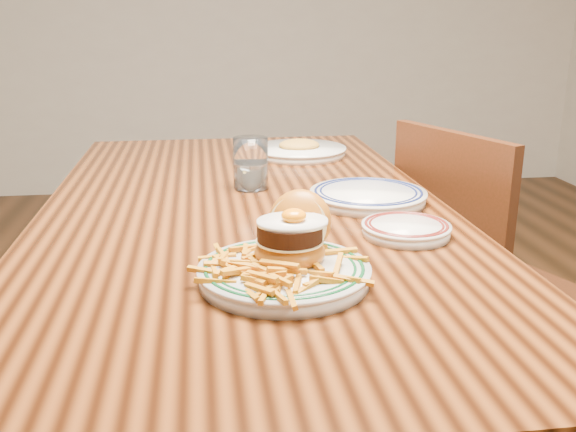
{
  "coord_description": "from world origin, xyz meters",
  "views": [
    {
      "loc": [
        -0.09,
        -1.29,
        1.13
      ],
      "look_at": [
        0.04,
        -0.38,
        0.85
      ],
      "focal_mm": 40.0,
      "sensor_mm": 36.0,
      "label": 1
    }
  ],
  "objects": [
    {
      "name": "rear_plate",
      "position": [
        0.26,
        0.0,
        0.77
      ],
      "size": [
        0.25,
        0.25,
        0.03
      ],
      "rotation": [
        0.0,
        0.0,
        -0.1
      ],
      "color": "silver",
      "rests_on": "table"
    },
    {
      "name": "table",
      "position": [
        0.0,
        0.0,
        0.66
      ],
      "size": [
        0.85,
        1.6,
        0.75
      ],
      "color": "black",
      "rests_on": "floor"
    },
    {
      "name": "water_glass",
      "position": [
        0.02,
        0.15,
        0.8
      ],
      "size": [
        0.08,
        0.08,
        0.12
      ],
      "color": "white",
      "rests_on": "table"
    },
    {
      "name": "side_plate",
      "position": [
        0.28,
        -0.23,
        0.76
      ],
      "size": [
        0.16,
        0.16,
        0.02
      ],
      "rotation": [
        0.0,
        0.0,
        0.07
      ],
      "color": "silver",
      "rests_on": "table"
    },
    {
      "name": "far_plate",
      "position": [
        0.19,
        0.5,
        0.77
      ],
      "size": [
        0.27,
        0.27,
        0.05
      ],
      "rotation": [
        0.0,
        0.0,
        -0.1
      ],
      "color": "silver",
      "rests_on": "table"
    },
    {
      "name": "main_plate",
      "position": [
        0.03,
        -0.39,
        0.78
      ],
      "size": [
        0.26,
        0.28,
        0.13
      ],
      "rotation": [
        0.0,
        0.0,
        -0.41
      ],
      "color": "silver",
      "rests_on": "table"
    },
    {
      "name": "chair_right",
      "position": [
        0.62,
        0.2,
        0.47
      ],
      "size": [
        0.52,
        0.52,
        0.87
      ],
      "rotation": [
        0.0,
        0.0,
        3.5
      ],
      "color": "#3F1A0D",
      "rests_on": "floor"
    }
  ]
}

